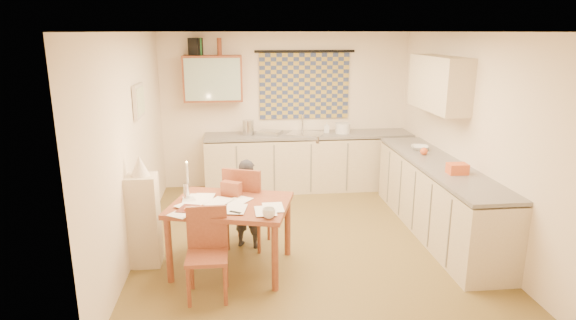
{
  "coord_description": "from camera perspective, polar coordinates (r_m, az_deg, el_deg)",
  "views": [
    {
      "loc": [
        -0.81,
        -5.51,
        2.51
      ],
      "look_at": [
        -0.19,
        0.2,
        0.97
      ],
      "focal_mm": 30.0,
      "sensor_mm": 36.0,
      "label": 1
    }
  ],
  "objects": [
    {
      "name": "counter_back",
      "position": [
        7.82,
        2.4,
        -0.22
      ],
      "size": [
        3.3,
        0.62,
        0.92
      ],
      "color": "#C8B491",
      "rests_on": "floor"
    },
    {
      "name": "lampshade",
      "position": [
        5.31,
        -17.18,
        -0.64
      ],
      "size": [
        0.2,
        0.2,
        0.22
      ],
      "primitive_type": "cone",
      "color": "beige",
      "rests_on": "shelf_stand"
    },
    {
      "name": "wall_front",
      "position": [
        3.58,
        7.33,
        -5.66
      ],
      "size": [
        4.0,
        0.02,
        2.5
      ],
      "primitive_type": "cube",
      "color": "#F9E5CA",
      "rests_on": "floor"
    },
    {
      "name": "wall_cabinet_glass",
      "position": [
        7.46,
        -8.93,
        9.41
      ],
      "size": [
        0.84,
        0.02,
        0.64
      ],
      "primitive_type": "cube",
      "color": "#99B2A5",
      "rests_on": "wall_back"
    },
    {
      "name": "dining_table",
      "position": [
        5.28,
        -6.7,
        -8.85
      ],
      "size": [
        1.42,
        1.21,
        0.75
      ],
      "rotation": [
        0.0,
        0.0,
        -0.26
      ],
      "color": "brown",
      "rests_on": "floor"
    },
    {
      "name": "letter_rack",
      "position": [
        5.33,
        -6.73,
        -3.42
      ],
      "size": [
        0.24,
        0.19,
        0.16
      ],
      "primitive_type": "cube",
      "rotation": [
        0.0,
        0.0,
        -0.51
      ],
      "color": "brown",
      "rests_on": "dining_table"
    },
    {
      "name": "candle_holder",
      "position": [
        5.3,
        -11.94,
        -3.65
      ],
      "size": [
        0.07,
        0.07,
        0.18
      ],
      "primitive_type": "cylinder",
      "rotation": [
        0.0,
        0.0,
        -0.15
      ],
      "color": "silver",
      "rests_on": "dining_table"
    },
    {
      "name": "sink",
      "position": [
        7.72,
        2.15,
        2.84
      ],
      "size": [
        0.69,
        0.64,
        0.1
      ],
      "primitive_type": "cube",
      "rotation": [
        0.0,
        0.0,
        -0.43
      ],
      "color": "silver",
      "rests_on": "counter_back"
    },
    {
      "name": "candle",
      "position": [
        5.26,
        -11.86,
        -1.49
      ],
      "size": [
        0.03,
        0.03,
        0.22
      ],
      "primitive_type": "cylinder",
      "rotation": [
        0.0,
        0.0,
        -0.46
      ],
      "color": "white",
      "rests_on": "dining_table"
    },
    {
      "name": "print_canvas",
      "position": [
        6.07,
        -17.06,
        6.73
      ],
      "size": [
        0.01,
        0.42,
        0.32
      ],
      "primitive_type": "cube",
      "color": "white",
      "rests_on": "wall_left"
    },
    {
      "name": "papers",
      "position": [
        5.06,
        -8.42,
        -5.32
      ],
      "size": [
        1.17,
        0.8,
        0.02
      ],
      "rotation": [
        0.0,
        0.0,
        -0.26
      ],
      "color": "white",
      "rests_on": "dining_table"
    },
    {
      "name": "book",
      "position": [
        5.17,
        -11.6,
        -5.07
      ],
      "size": [
        0.32,
        0.34,
        0.02
      ],
      "primitive_type": "imported",
      "rotation": [
        0.0,
        0.0,
        -0.39
      ],
      "color": "orange",
      "rests_on": "dining_table"
    },
    {
      "name": "window_blind",
      "position": [
        7.86,
        1.95,
        8.75
      ],
      "size": [
        1.45,
        0.03,
        1.05
      ],
      "primitive_type": "cube",
      "color": "navy",
      "rests_on": "wall_back"
    },
    {
      "name": "stove",
      "position": [
        5.57,
        21.33,
        -8.03
      ],
      "size": [
        0.55,
        0.55,
        0.85
      ],
      "color": "white",
      "rests_on": "floor"
    },
    {
      "name": "orange_bag",
      "position": [
        5.85,
        19.44,
        -0.98
      ],
      "size": [
        0.22,
        0.16,
        0.12
      ],
      "primitive_type": "cube",
      "rotation": [
        0.0,
        0.0,
        -0.01
      ],
      "color": "orange",
      "rests_on": "counter_right"
    },
    {
      "name": "chair_near",
      "position": [
        4.83,
        -9.48,
        -12.8
      ],
      "size": [
        0.4,
        0.4,
        0.87
      ],
      "rotation": [
        0.0,
        0.0,
        -0.01
      ],
      "color": "brown",
      "rests_on": "floor"
    },
    {
      "name": "bottle_green",
      "position": [
        7.61,
        -10.44,
        13.07
      ],
      "size": [
        0.08,
        0.08,
        0.26
      ],
      "primitive_type": "cylinder",
      "rotation": [
        0.0,
        0.0,
        -0.21
      ],
      "color": "#195926",
      "rests_on": "wall_cabinet"
    },
    {
      "name": "upper_cabinet_right",
      "position": [
        6.64,
        17.43,
        8.67
      ],
      "size": [
        0.34,
        1.3,
        0.7
      ],
      "primitive_type": "cube",
      "color": "#C8B491",
      "rests_on": "wall_right"
    },
    {
      "name": "curtain_rod",
      "position": [
        7.8,
        2.01,
        12.76
      ],
      "size": [
        1.6,
        0.04,
        0.04
      ],
      "primitive_type": "cylinder",
      "rotation": [
        0.0,
        1.57,
        0.0
      ],
      "color": "black",
      "rests_on": "wall_back"
    },
    {
      "name": "wall_left",
      "position": [
        5.78,
        -18.06,
        1.71
      ],
      "size": [
        0.02,
        4.5,
        2.5
      ],
      "primitive_type": "cube",
      "color": "#F9E5CA",
      "rests_on": "floor"
    },
    {
      "name": "wall_right",
      "position": [
        6.32,
        20.46,
        2.59
      ],
      "size": [
        0.02,
        4.5,
        2.5
      ],
      "primitive_type": "cube",
      "color": "#F9E5CA",
      "rests_on": "floor"
    },
    {
      "name": "floor",
      "position": [
        6.11,
        1.98,
        -9.3
      ],
      "size": [
        4.0,
        4.5,
        0.02
      ],
      "primitive_type": "cube",
      "color": "brown",
      "rests_on": "ground"
    },
    {
      "name": "fruit_orange",
      "position": [
        6.61,
        15.81,
        1.01
      ],
      "size": [
        0.1,
        0.1,
        0.1
      ],
      "primitive_type": "sphere",
      "color": "orange",
      "rests_on": "counter_right"
    },
    {
      "name": "tap",
      "position": [
        7.85,
        1.73,
        4.39
      ],
      "size": [
        0.03,
        0.03,
        0.28
      ],
      "primitive_type": "cylinder",
      "rotation": [
        0.0,
        0.0,
        0.02
      ],
      "color": "silver",
      "rests_on": "counter_back"
    },
    {
      "name": "ceiling",
      "position": [
        5.57,
        2.22,
        15.05
      ],
      "size": [
        4.0,
        4.5,
        0.02
      ],
      "primitive_type": "cube",
      "color": "white",
      "rests_on": "floor"
    },
    {
      "name": "magazine",
      "position": [
        5.03,
        -12.76,
        -5.65
      ],
      "size": [
        0.31,
        0.34,
        0.02
      ],
      "primitive_type": "imported",
      "rotation": [
        0.0,
        0.0,
        -0.3
      ],
      "color": "maroon",
      "rests_on": "dining_table"
    },
    {
      "name": "chair_far",
      "position": [
        5.81,
        -4.77,
        -7.23
      ],
      "size": [
        0.59,
        0.59,
        1.0
      ],
      "rotation": [
        0.0,
        0.0,
        2.77
      ],
      "color": "brown",
      "rests_on": "floor"
    },
    {
      "name": "framed_print",
      "position": [
        6.08,
        -17.29,
        6.72
      ],
      "size": [
        0.04,
        0.5,
        0.4
      ],
      "primitive_type": "cube",
      "color": "beige",
      "rests_on": "wall_left"
    },
    {
      "name": "orange_box",
      "position": [
        4.96,
        -11.46,
        -5.77
      ],
      "size": [
        0.13,
        0.09,
        0.04
      ],
      "primitive_type": "cube",
      "rotation": [
        0.0,
        0.0,
        -0.09
      ],
      "color": "orange",
      "rests_on": "dining_table"
    },
    {
      "name": "kettle",
      "position": [
        7.61,
        -4.74,
        3.85
      ],
      "size": [
        0.22,
        0.22,
        0.24
      ],
      "primitive_type": "cylinder",
      "rotation": [
        0.0,
        0.0,
        -0.23
      ],
      "color": "silver",
      "rests_on": "counter_back"
    },
    {
      "name": "wall_cabinet",
      "position": [
        7.63,
        -8.88,
        9.53
      ],
      "size": [
        0.9,
        0.34,
        0.7
      ],
      "primitive_type": "cube",
      "color": "brown",
      "rests_on": "wall_back"
    },
    {
      "name": "person",
      "position": [
        5.71,
        -4.88,
        -5.17
      ],
      "size": [
        0.57,
        0.53,
        1.08
      ],
      "primitive_type": "imported",
      "rotation": [
        0.0,
        0.0,
        2.76
      ],
      "color": "black",
      "rests_on": "floor"
    },
    {
      "name": "bottle_brown",
      "position": [
        7.6,
        -8.13,
        13.17
      ],
      "size": [
        0.09,
        0.09,
        0.26
      ],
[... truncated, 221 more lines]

